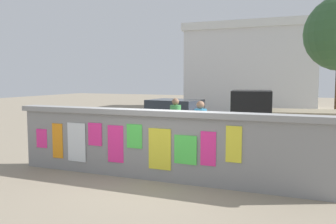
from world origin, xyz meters
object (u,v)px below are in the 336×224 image
(motorcycle, at_px, (134,141))
(bicycle_near, at_px, (267,161))
(person_walking, at_px, (175,118))
(auto_rickshaw_truck, at_px, (284,122))
(person_bystander, at_px, (200,124))
(car_parked, at_px, (172,116))

(motorcycle, height_order, bicycle_near, bicycle_near)
(person_walking, bearing_deg, auto_rickshaw_truck, 20.88)
(auto_rickshaw_truck, relative_size, person_walking, 2.33)
(motorcycle, bearing_deg, person_bystander, 11.51)
(auto_rickshaw_truck, bearing_deg, car_parked, 160.54)
(motorcycle, bearing_deg, bicycle_near, -10.84)
(auto_rickshaw_truck, relative_size, person_bystander, 2.33)
(bicycle_near, xyz_separation_m, person_bystander, (-1.92, 1.09, 0.62))
(person_bystander, bearing_deg, motorcycle, -168.49)
(car_parked, xyz_separation_m, motorcycle, (0.50, -4.12, -0.27))
(motorcycle, distance_m, bicycle_near, 3.83)
(motorcycle, bearing_deg, car_parked, 96.90)
(car_parked, relative_size, bicycle_near, 2.40)
(auto_rickshaw_truck, distance_m, bicycle_near, 3.34)
(motorcycle, height_order, person_bystander, person_bystander)
(auto_rickshaw_truck, distance_m, motorcycle, 4.66)
(bicycle_near, bearing_deg, person_bystander, 150.34)
(motorcycle, distance_m, person_walking, 1.65)
(auto_rickshaw_truck, height_order, bicycle_near, auto_rickshaw_truck)
(bicycle_near, height_order, person_walking, person_walking)
(motorcycle, relative_size, person_bystander, 1.17)
(auto_rickshaw_truck, bearing_deg, person_bystander, -132.41)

